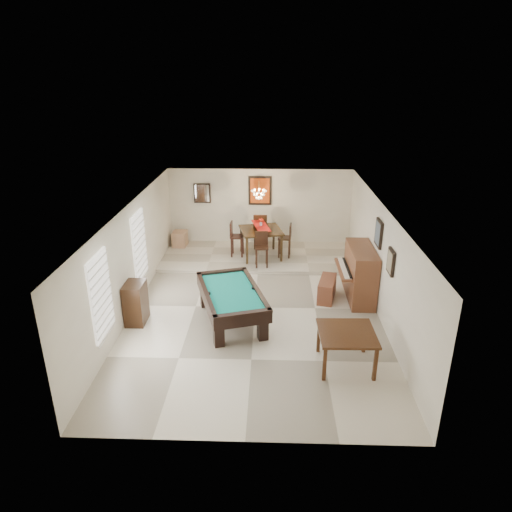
# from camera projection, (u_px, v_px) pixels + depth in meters

# --- Properties ---
(ground_plane) EXTENTS (6.00, 9.00, 0.02)m
(ground_plane) POSITION_uv_depth(u_px,v_px,m) (255.00, 308.00, 11.46)
(ground_plane) COLOR beige
(wall_back) EXTENTS (6.00, 0.04, 2.60)m
(wall_back) POSITION_uv_depth(u_px,v_px,m) (260.00, 208.00, 15.14)
(wall_back) COLOR silver
(wall_back) RESTS_ON ground_plane
(wall_front) EXTENTS (6.00, 0.04, 2.60)m
(wall_front) POSITION_uv_depth(u_px,v_px,m) (244.00, 374.00, 6.79)
(wall_front) COLOR silver
(wall_front) RESTS_ON ground_plane
(wall_left) EXTENTS (0.04, 9.00, 2.60)m
(wall_left) POSITION_uv_depth(u_px,v_px,m) (132.00, 258.00, 11.06)
(wall_left) COLOR silver
(wall_left) RESTS_ON ground_plane
(wall_right) EXTENTS (0.04, 9.00, 2.60)m
(wall_right) POSITION_uv_depth(u_px,v_px,m) (381.00, 261.00, 10.87)
(wall_right) COLOR silver
(wall_right) RESTS_ON ground_plane
(ceiling) EXTENTS (6.00, 9.00, 0.04)m
(ceiling) POSITION_uv_depth(u_px,v_px,m) (255.00, 207.00, 10.48)
(ceiling) COLOR white
(ceiling) RESTS_ON wall_back
(dining_step) EXTENTS (6.00, 2.50, 0.12)m
(dining_step) POSITION_uv_depth(u_px,v_px,m) (259.00, 257.00, 14.44)
(dining_step) COLOR beige
(dining_step) RESTS_ON ground_plane
(window_left_front) EXTENTS (0.06, 1.00, 1.70)m
(window_left_front) POSITION_uv_depth(u_px,v_px,m) (101.00, 295.00, 8.98)
(window_left_front) COLOR white
(window_left_front) RESTS_ON wall_left
(window_left_rear) EXTENTS (0.06, 1.00, 1.70)m
(window_left_rear) POSITION_uv_depth(u_px,v_px,m) (139.00, 245.00, 11.58)
(window_left_rear) COLOR white
(window_left_rear) RESTS_ON wall_left
(pool_table) EXTENTS (1.91, 2.62, 0.78)m
(pool_table) POSITION_uv_depth(u_px,v_px,m) (232.00, 306.00, 10.67)
(pool_table) COLOR black
(pool_table) RESTS_ON ground_plane
(square_table) EXTENTS (1.13, 1.13, 0.76)m
(square_table) POSITION_uv_depth(u_px,v_px,m) (346.00, 349.00, 9.05)
(square_table) COLOR #351C0D
(square_table) RESTS_ON ground_plane
(upright_piano) EXTENTS (0.93, 1.65, 1.38)m
(upright_piano) POSITION_uv_depth(u_px,v_px,m) (354.00, 273.00, 11.70)
(upright_piano) COLOR brown
(upright_piano) RESTS_ON ground_plane
(piano_bench) EXTENTS (0.60, 1.03, 0.54)m
(piano_bench) POSITION_uv_depth(u_px,v_px,m) (327.00, 289.00, 11.82)
(piano_bench) COLOR brown
(piano_bench) RESTS_ON ground_plane
(apothecary_chest) EXTENTS (0.44, 0.66, 0.99)m
(apothecary_chest) POSITION_uv_depth(u_px,v_px,m) (136.00, 303.00, 10.62)
(apothecary_chest) COLOR black
(apothecary_chest) RESTS_ON ground_plane
(dining_table) EXTENTS (1.45, 1.45, 1.00)m
(dining_table) POSITION_uv_depth(u_px,v_px,m) (261.00, 241.00, 14.14)
(dining_table) COLOR black
(dining_table) RESTS_ON dining_step
(flower_vase) EXTENTS (0.16, 0.16, 0.24)m
(flower_vase) POSITION_uv_depth(u_px,v_px,m) (261.00, 222.00, 13.90)
(flower_vase) COLOR red
(flower_vase) RESTS_ON dining_table
(dining_chair_south) EXTENTS (0.41, 0.41, 1.04)m
(dining_chair_south) POSITION_uv_depth(u_px,v_px,m) (262.00, 250.00, 13.40)
(dining_chair_south) COLOR black
(dining_chair_south) RESTS_ON dining_step
(dining_chair_north) EXTENTS (0.44, 0.44, 1.17)m
(dining_chair_north) POSITION_uv_depth(u_px,v_px,m) (260.00, 231.00, 14.82)
(dining_chair_north) COLOR black
(dining_chair_north) RESTS_ON dining_step
(dining_chair_west) EXTENTS (0.42, 0.42, 1.09)m
(dining_chair_west) POSITION_uv_depth(u_px,v_px,m) (237.00, 239.00, 14.19)
(dining_chair_west) COLOR black
(dining_chair_west) RESTS_ON dining_step
(dining_chair_east) EXTENTS (0.43, 0.43, 1.05)m
(dining_chair_east) POSITION_uv_depth(u_px,v_px,m) (285.00, 240.00, 14.13)
(dining_chair_east) COLOR black
(dining_chair_east) RESTS_ON dining_step
(corner_bench) EXTENTS (0.46, 0.56, 0.49)m
(corner_bench) POSITION_uv_depth(u_px,v_px,m) (180.00, 239.00, 15.11)
(corner_bench) COLOR tan
(corner_bench) RESTS_ON dining_step
(chandelier) EXTENTS (0.44, 0.44, 0.60)m
(chandelier) POSITION_uv_depth(u_px,v_px,m) (259.00, 191.00, 13.60)
(chandelier) COLOR #FFE5B2
(chandelier) RESTS_ON ceiling
(back_painting) EXTENTS (0.75, 0.06, 0.95)m
(back_painting) POSITION_uv_depth(u_px,v_px,m) (260.00, 191.00, 14.88)
(back_painting) COLOR #D84C14
(back_painting) RESTS_ON wall_back
(back_mirror) EXTENTS (0.55, 0.06, 0.65)m
(back_mirror) POSITION_uv_depth(u_px,v_px,m) (202.00, 193.00, 14.97)
(back_mirror) COLOR white
(back_mirror) RESTS_ON wall_back
(right_picture_upper) EXTENTS (0.06, 0.55, 0.65)m
(right_picture_upper) POSITION_uv_depth(u_px,v_px,m) (379.00, 233.00, 10.93)
(right_picture_upper) COLOR slate
(right_picture_upper) RESTS_ON wall_right
(right_picture_lower) EXTENTS (0.06, 0.45, 0.55)m
(right_picture_lower) POSITION_uv_depth(u_px,v_px,m) (391.00, 262.00, 9.80)
(right_picture_lower) COLOR gray
(right_picture_lower) RESTS_ON wall_right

